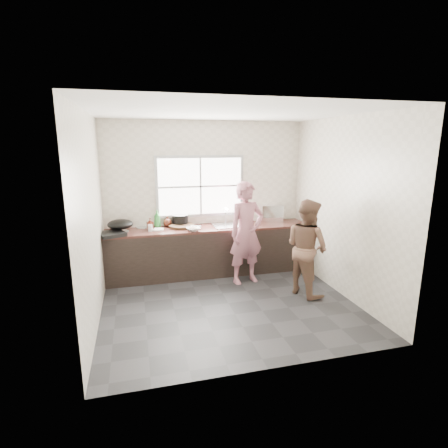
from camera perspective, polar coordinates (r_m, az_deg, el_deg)
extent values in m
cube|color=#272729|center=(5.29, 0.72, -12.84)|extent=(3.60, 3.20, 0.01)
cube|color=silver|center=(4.78, 0.81, 17.87)|extent=(3.60, 3.20, 0.01)
cube|color=beige|center=(6.39, -3.00, 4.43)|extent=(3.60, 0.01, 2.70)
cube|color=beige|center=(4.72, -20.88, 0.55)|extent=(0.01, 3.20, 2.70)
cube|color=beige|center=(5.60, 18.92, 2.52)|extent=(0.01, 3.20, 2.70)
cube|color=beige|center=(3.37, 7.91, -3.44)|extent=(3.60, 0.01, 2.70)
cube|color=black|center=(6.30, -2.33, -4.46)|extent=(3.60, 0.62, 0.82)
cube|color=#3D1E19|center=(6.19, -2.37, -0.66)|extent=(3.60, 0.64, 0.04)
cube|color=silver|center=(6.26, 0.76, -0.25)|extent=(0.55, 0.45, 0.02)
cylinder|color=silver|center=(6.42, 0.30, 1.40)|extent=(0.02, 0.02, 0.30)
cube|color=#9EA0A5|center=(6.33, -3.89, 6.16)|extent=(1.60, 0.05, 1.10)
cube|color=white|center=(6.31, -3.85, 6.14)|extent=(1.50, 0.01, 1.00)
imported|color=#A2616F|center=(5.81, 3.68, -2.02)|extent=(0.65, 0.50, 1.60)
imported|color=brown|center=(5.51, 13.35, -3.72)|extent=(0.77, 0.87, 1.49)
cylinder|color=#2F2012|center=(6.20, -6.93, -0.32)|extent=(0.53, 0.53, 0.04)
cube|color=silver|center=(6.07, -4.62, -0.35)|extent=(0.20, 0.10, 0.01)
imported|color=silver|center=(5.92, -5.05, -0.85)|extent=(0.28, 0.28, 0.06)
imported|color=silver|center=(6.12, 3.17, -0.35)|extent=(0.19, 0.19, 0.06)
imported|color=white|center=(6.13, 3.64, -0.34)|extent=(0.21, 0.21, 0.06)
cylinder|color=black|center=(6.30, -7.14, 0.61)|extent=(0.30, 0.30, 0.20)
cylinder|color=silver|center=(6.07, -10.85, -0.87)|extent=(0.29, 0.29, 0.02)
imported|color=#2A8233|center=(6.24, -10.85, 0.83)|extent=(0.13, 0.13, 0.30)
imported|color=#4C1E13|center=(6.06, -11.98, -0.09)|extent=(0.11, 0.11, 0.19)
imported|color=#3E180F|center=(6.28, -9.20, 0.41)|extent=(0.17, 0.17, 0.18)
cylinder|color=silver|center=(6.00, -11.96, -0.64)|extent=(0.09, 0.09, 0.11)
cube|color=black|center=(5.87, -17.91, -1.56)|extent=(0.50, 0.50, 0.06)
ellipsoid|color=black|center=(6.01, -16.59, -0.04)|extent=(0.51, 0.51, 0.16)
cube|color=white|center=(6.73, 7.65, 1.86)|extent=(0.44, 0.32, 0.31)
cylinder|color=silver|center=(6.08, -16.39, -1.19)|extent=(0.27, 0.27, 0.01)
cylinder|color=#B7B9BF|center=(6.28, -13.08, -0.55)|extent=(0.23, 0.23, 0.01)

